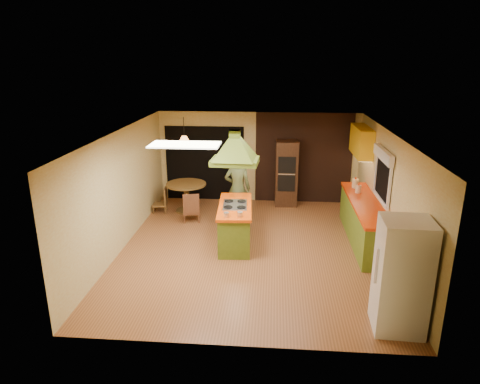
# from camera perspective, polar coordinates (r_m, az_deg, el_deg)

# --- Properties ---
(ground) EXTENTS (6.50, 6.50, 0.00)m
(ground) POSITION_cam_1_polar(r_m,az_deg,el_deg) (9.26, 1.51, -7.53)
(ground) COLOR #9B5C33
(ground) RESTS_ON ground
(room_walls) EXTENTS (5.50, 6.50, 6.50)m
(room_walls) POSITION_cam_1_polar(r_m,az_deg,el_deg) (8.80, 1.58, -0.15)
(room_walls) COLOR beige
(room_walls) RESTS_ON ground
(ceiling_plane) EXTENTS (6.50, 6.50, 0.00)m
(ceiling_plane) POSITION_cam_1_polar(r_m,az_deg,el_deg) (8.50, 1.65, 7.90)
(ceiling_plane) COLOR silver
(ceiling_plane) RESTS_ON room_walls
(brick_panel) EXTENTS (2.64, 0.03, 2.50)m
(brick_panel) POSITION_cam_1_polar(r_m,az_deg,el_deg) (11.93, 8.46, 4.46)
(brick_panel) COLOR #381E14
(brick_panel) RESTS_ON ground
(nook_opening) EXTENTS (2.20, 0.03, 2.10)m
(nook_opening) POSITION_cam_1_polar(r_m,az_deg,el_deg) (12.11, -4.71, 3.81)
(nook_opening) COLOR black
(nook_opening) RESTS_ON ground
(right_counter) EXTENTS (0.62, 3.05, 0.92)m
(right_counter) POSITION_cam_1_polar(r_m,az_deg,el_deg) (9.83, 16.18, -3.80)
(right_counter) COLOR olive
(right_counter) RESTS_ON ground
(upper_cabinets) EXTENTS (0.34, 1.40, 0.70)m
(upper_cabinets) POSITION_cam_1_polar(r_m,az_deg,el_deg) (10.96, 15.89, 6.54)
(upper_cabinets) COLOR yellow
(upper_cabinets) RESTS_ON room_walls
(window_right) EXTENTS (0.12, 1.35, 1.06)m
(window_right) POSITION_cam_1_polar(r_m,az_deg,el_deg) (9.31, 18.58, 3.26)
(window_right) COLOR black
(window_right) RESTS_ON room_walls
(fluor_panel) EXTENTS (1.20, 0.60, 0.03)m
(fluor_panel) POSITION_cam_1_polar(r_m,az_deg,el_deg) (7.47, -7.36, 6.27)
(fluor_panel) COLOR white
(fluor_panel) RESTS_ON ceiling_plane
(kitchen_island) EXTENTS (0.81, 1.80, 0.90)m
(kitchen_island) POSITION_cam_1_polar(r_m,az_deg,el_deg) (9.35, -0.66, -4.28)
(kitchen_island) COLOR #5D761D
(kitchen_island) RESTS_ON ground
(range_hood) EXTENTS (1.00, 0.75, 0.79)m
(range_hood) POSITION_cam_1_polar(r_m,az_deg,el_deg) (8.83, -0.70, 6.65)
(range_hood) COLOR #4F6318
(range_hood) RESTS_ON ceiling_plane
(man) EXTENTS (0.64, 0.42, 1.74)m
(man) POSITION_cam_1_polar(r_m,az_deg,el_deg) (10.36, -0.32, 0.45)
(man) COLOR #444D29
(man) RESTS_ON ground
(refrigerator) EXTENTS (0.75, 0.71, 1.75)m
(refrigerator) POSITION_cam_1_polar(r_m,az_deg,el_deg) (6.80, 20.76, -10.43)
(refrigerator) COLOR white
(refrigerator) RESTS_ON ground
(wall_oven) EXTENTS (0.60, 0.61, 1.79)m
(wall_oven) POSITION_cam_1_polar(r_m,az_deg,el_deg) (11.72, 6.20, 2.52)
(wall_oven) COLOR #442715
(wall_oven) RESTS_ON ground
(dining_table) EXTENTS (1.04, 1.04, 0.78)m
(dining_table) POSITION_cam_1_polar(r_m,az_deg,el_deg) (11.28, -7.16, 0.04)
(dining_table) COLOR brown
(dining_table) RESTS_ON ground
(chair_left) EXTENTS (0.40, 0.40, 0.66)m
(chair_left) POSITION_cam_1_polar(r_m,az_deg,el_deg) (11.42, -10.66, -1.07)
(chair_left) COLOR brown
(chair_left) RESTS_ON ground
(chair_near) EXTENTS (0.49, 0.49, 0.76)m
(chair_near) POSITION_cam_1_polar(r_m,az_deg,el_deg) (10.69, -6.51, -1.92)
(chair_near) COLOR brown
(chair_near) RESTS_ON ground
(pendant_lamp) EXTENTS (0.39, 0.39, 0.24)m
(pendant_lamp) POSITION_cam_1_polar(r_m,az_deg,el_deg) (10.95, -7.43, 6.79)
(pendant_lamp) COLOR #FF9E3F
(pendant_lamp) RESTS_ON ceiling_plane
(canister_large) EXTENTS (0.15, 0.15, 0.22)m
(canister_large) POSITION_cam_1_polar(r_m,az_deg,el_deg) (10.62, 15.11, 1.13)
(canister_large) COLOR #FFF6CD
(canister_large) RESTS_ON right_counter
(canister_medium) EXTENTS (0.14, 0.14, 0.18)m
(canister_medium) POSITION_cam_1_polar(r_m,az_deg,el_deg) (10.60, 15.13, 1.00)
(canister_medium) COLOR beige
(canister_medium) RESTS_ON right_counter
(canister_small) EXTENTS (0.17, 0.17, 0.18)m
(canister_small) POSITION_cam_1_polar(r_m,az_deg,el_deg) (10.25, 15.49, 0.38)
(canister_small) COLOR beige
(canister_small) RESTS_ON right_counter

